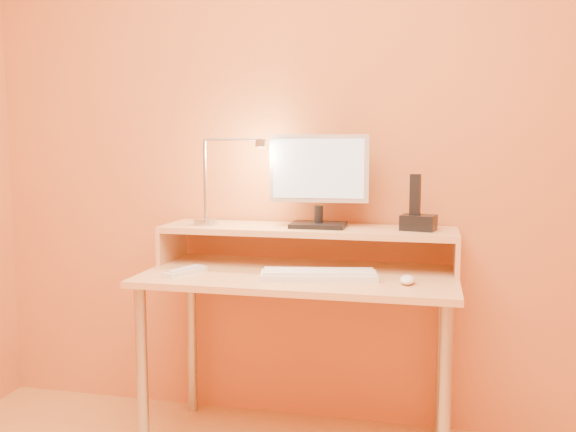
% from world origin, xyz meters
% --- Properties ---
extents(wall_back, '(3.00, 0.04, 2.50)m').
position_xyz_m(wall_back, '(0.00, 1.50, 1.25)').
color(wall_back, orange).
rests_on(wall_back, floor).
extents(desk_leg_fl, '(0.04, 0.04, 0.69)m').
position_xyz_m(desk_leg_fl, '(-0.55, 0.93, 0.35)').
color(desk_leg_fl, '#B0B0B0').
rests_on(desk_leg_fl, floor).
extents(desk_leg_fr, '(0.04, 0.04, 0.69)m').
position_xyz_m(desk_leg_fr, '(0.55, 0.93, 0.35)').
color(desk_leg_fr, '#B0B0B0').
rests_on(desk_leg_fr, floor).
extents(desk_leg_bl, '(0.04, 0.04, 0.69)m').
position_xyz_m(desk_leg_bl, '(-0.55, 1.43, 0.35)').
color(desk_leg_bl, '#B0B0B0').
rests_on(desk_leg_bl, floor).
extents(desk_leg_br, '(0.04, 0.04, 0.69)m').
position_xyz_m(desk_leg_br, '(0.55, 1.43, 0.35)').
color(desk_leg_br, '#B0B0B0').
rests_on(desk_leg_br, floor).
extents(desk_lower, '(1.20, 0.60, 0.02)m').
position_xyz_m(desk_lower, '(0.00, 1.18, 0.71)').
color(desk_lower, '#DCAA77').
rests_on(desk_lower, floor).
extents(shelf_riser_left, '(0.02, 0.30, 0.14)m').
position_xyz_m(shelf_riser_left, '(-0.59, 1.33, 0.79)').
color(shelf_riser_left, '#DCAA77').
rests_on(shelf_riser_left, desk_lower).
extents(shelf_riser_right, '(0.02, 0.30, 0.14)m').
position_xyz_m(shelf_riser_right, '(0.59, 1.33, 0.79)').
color(shelf_riser_right, '#DCAA77').
rests_on(shelf_riser_right, desk_lower).
extents(desk_shelf, '(1.20, 0.30, 0.02)m').
position_xyz_m(desk_shelf, '(0.00, 1.33, 0.87)').
color(desk_shelf, '#DCAA77').
rests_on(desk_shelf, desk_lower).
extents(monitor_foot, '(0.22, 0.16, 0.02)m').
position_xyz_m(monitor_foot, '(0.05, 1.33, 0.89)').
color(monitor_foot, black).
rests_on(monitor_foot, desk_shelf).
extents(monitor_neck, '(0.04, 0.04, 0.07)m').
position_xyz_m(monitor_neck, '(0.05, 1.33, 0.93)').
color(monitor_neck, black).
rests_on(monitor_neck, monitor_foot).
extents(monitor_panel, '(0.40, 0.06, 0.27)m').
position_xyz_m(monitor_panel, '(0.05, 1.34, 1.12)').
color(monitor_panel, '#BABABC').
rests_on(monitor_panel, monitor_neck).
extents(monitor_back, '(0.36, 0.03, 0.23)m').
position_xyz_m(monitor_back, '(0.05, 1.36, 1.12)').
color(monitor_back, black).
rests_on(monitor_back, monitor_panel).
extents(monitor_screen, '(0.36, 0.03, 0.24)m').
position_xyz_m(monitor_screen, '(0.05, 1.32, 1.12)').
color(monitor_screen, silver).
rests_on(monitor_screen, monitor_panel).
extents(lamp_base, '(0.10, 0.10, 0.02)m').
position_xyz_m(lamp_base, '(-0.43, 1.30, 0.89)').
color(lamp_base, '#B0B0B0').
rests_on(lamp_base, desk_shelf).
extents(lamp_post, '(0.01, 0.01, 0.33)m').
position_xyz_m(lamp_post, '(-0.43, 1.30, 1.07)').
color(lamp_post, '#B0B0B0').
rests_on(lamp_post, lamp_base).
extents(lamp_arm, '(0.24, 0.01, 0.01)m').
position_xyz_m(lamp_arm, '(-0.31, 1.30, 1.24)').
color(lamp_arm, '#B0B0B0').
rests_on(lamp_arm, lamp_post).
extents(lamp_head, '(0.04, 0.04, 0.03)m').
position_xyz_m(lamp_head, '(-0.19, 1.30, 1.22)').
color(lamp_head, '#B0B0B0').
rests_on(lamp_head, lamp_arm).
extents(lamp_bulb, '(0.03, 0.03, 0.00)m').
position_xyz_m(lamp_bulb, '(-0.19, 1.30, 1.20)').
color(lamp_bulb, '#FFEAC6').
rests_on(lamp_bulb, lamp_head).
extents(phone_dock, '(0.15, 0.12, 0.06)m').
position_xyz_m(phone_dock, '(0.44, 1.33, 0.91)').
color(phone_dock, black).
rests_on(phone_dock, desk_shelf).
extents(phone_handset, '(0.04, 0.03, 0.16)m').
position_xyz_m(phone_handset, '(0.43, 1.33, 1.02)').
color(phone_handset, black).
rests_on(phone_handset, phone_dock).
extents(phone_led, '(0.01, 0.00, 0.04)m').
position_xyz_m(phone_led, '(0.49, 1.28, 0.91)').
color(phone_led, blue).
rests_on(phone_led, phone_dock).
extents(keyboard, '(0.45, 0.22, 0.02)m').
position_xyz_m(keyboard, '(0.09, 1.09, 0.73)').
color(keyboard, silver).
rests_on(keyboard, desk_lower).
extents(mouse, '(0.06, 0.10, 0.03)m').
position_xyz_m(mouse, '(0.41, 1.07, 0.74)').
color(mouse, white).
rests_on(mouse, desk_lower).
extents(remote_control, '(0.12, 0.20, 0.02)m').
position_xyz_m(remote_control, '(-0.42, 1.06, 0.73)').
color(remote_control, silver).
rests_on(remote_control, desk_lower).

